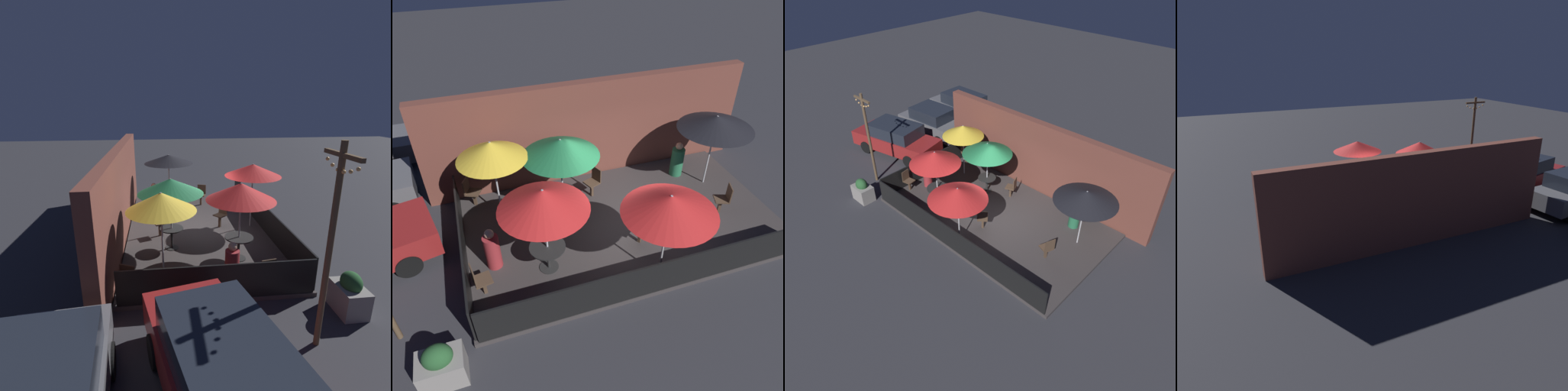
{
  "view_description": "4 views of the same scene",
  "coord_description": "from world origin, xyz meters",
  "views": [
    {
      "loc": [
        -10.7,
        1.32,
        4.82
      ],
      "look_at": [
        0.32,
        0.03,
        1.38
      ],
      "focal_mm": 28.0,
      "sensor_mm": 36.0,
      "label": 1
    },
    {
      "loc": [
        -3.55,
        -7.39,
        7.43
      ],
      "look_at": [
        -1.04,
        -0.03,
        1.34
      ],
      "focal_mm": 35.0,
      "sensor_mm": 36.0,
      "label": 2
    },
    {
      "loc": [
        7.87,
        -9.13,
        9.97
      ],
      "look_at": [
        -0.39,
        -0.51,
        1.21
      ],
      "focal_mm": 35.0,
      "sensor_mm": 36.0,
      "label": 3
    },
    {
      "loc": [
        6.39,
        12.85,
        6.3
      ],
      "look_at": [
        0.54,
        0.42,
        1.03
      ],
      "focal_mm": 35.0,
      "sensor_mm": 36.0,
      "label": 4
    }
  ],
  "objects": [
    {
      "name": "parked_car_0",
      "position": [
        -7.24,
        0.45,
        0.85
      ],
      "size": [
        4.82,
        2.67,
        1.62
      ],
      "rotation": [
        0.0,
        0.0,
        0.22
      ],
      "color": "maroon",
      "rests_on": "ground_plane"
    },
    {
      "name": "planter_box",
      "position": [
        -4.99,
        -3.01,
        0.46
      ],
      "size": [
        0.88,
        0.61,
        1.04
      ],
      "color": "gray",
      "rests_on": "ground_plane"
    },
    {
      "name": "patron_1",
      "position": [
        -3.67,
        -0.49,
        0.65
      ],
      "size": [
        0.45,
        0.45,
        1.19
      ],
      "rotation": [
        0.0,
        0.0,
        6.1
      ],
      "color": "maroon",
      "rests_on": "patio_deck"
    },
    {
      "name": "patio_chair_4",
      "position": [
        -0.36,
        1.44,
        0.65
      ],
      "size": [
        0.52,
        0.52,
        0.96
      ],
      "rotation": [
        0.0,
        0.0,
        -2.78
      ],
      "color": "#4C3828",
      "rests_on": "patio_deck"
    },
    {
      "name": "patio_chair_2",
      "position": [
        0.16,
        -0.95,
        0.64
      ],
      "size": [
        0.56,
        0.56,
        0.94
      ],
      "rotation": [
        0.0,
        0.0,
        2.25
      ],
      "color": "#4C3828",
      "rests_on": "patio_deck"
    },
    {
      "name": "patio_umbrella_1",
      "position": [
        -1.45,
        1.03,
        2.26
      ],
      "size": [
        2.11,
        2.11,
        2.39
      ],
      "color": "#B2B2B7",
      "rests_on": "patio_deck"
    },
    {
      "name": "light_post",
      "position": [
        -5.89,
        -1.77,
        2.33
      ],
      "size": [
        1.1,
        0.12,
        4.2
      ],
      "color": "brown",
      "rests_on": "ground_plane"
    },
    {
      "name": "patio_umbrella_4",
      "position": [
        3.26,
        0.93,
        2.26
      ],
      "size": [
        2.25,
        2.25,
        2.35
      ],
      "color": "#B2B2B7",
      "rests_on": "patio_deck"
    },
    {
      "name": "patio_umbrella_2",
      "position": [
        -3.2,
        1.33,
        2.34
      ],
      "size": [
        1.86,
        1.86,
        2.47
      ],
      "color": "#B2B2B7",
      "rests_on": "patio_deck"
    },
    {
      "name": "patio_chair_3",
      "position": [
        -4.06,
        -1.28,
        0.61
      ],
      "size": [
        0.46,
        0.46,
        0.91
      ],
      "rotation": [
        0.0,
        0.0,
        0.17
      ],
      "color": "#4C3828",
      "rests_on": "patio_deck"
    },
    {
      "name": "building_wall",
      "position": [
        0.0,
        2.8,
        1.62
      ],
      "size": [
        10.38,
        0.36,
        3.25
      ],
      "color": "brown",
      "rests_on": "ground_plane"
    },
    {
      "name": "patio_deck",
      "position": [
        0.0,
        0.0,
        0.06
      ],
      "size": [
        8.78,
        5.14,
        0.12
      ],
      "color": "#383333",
      "rests_on": "ground_plane"
    },
    {
      "name": "patio_umbrella_0",
      "position": [
        -2.4,
        -1.0,
        2.29
      ],
      "size": [
        2.08,
        2.08,
        2.43
      ],
      "color": "#B2B2B7",
      "rests_on": "patio_deck"
    },
    {
      "name": "dining_table_1",
      "position": [
        -1.45,
        1.03,
        0.68
      ],
      "size": [
        0.77,
        0.77,
        0.72
      ],
      "color": "black",
      "rests_on": "patio_deck"
    },
    {
      "name": "fence_front",
      "position": [
        0.0,
        -2.53,
        0.59
      ],
      "size": [
        8.58,
        0.05,
        0.95
      ],
      "color": "black",
      "rests_on": "patio_deck"
    },
    {
      "name": "patio_chair_0",
      "position": [
        -3.94,
        2.16,
        0.62
      ],
      "size": [
        0.53,
        0.53,
        0.92
      ],
      "rotation": [
        0.0,
        0.0,
        -0.43
      ],
      "color": "#4C3828",
      "rests_on": "patio_deck"
    },
    {
      "name": "patio_umbrella_3",
      "position": [
        0.08,
        -2.11,
        2.36
      ],
      "size": [
        2.11,
        2.11,
        2.47
      ],
      "color": "#B2B2B7",
      "rests_on": "patio_deck"
    },
    {
      "name": "patron_0",
      "position": [
        2.62,
        1.64,
        0.64
      ],
      "size": [
        0.57,
        0.57,
        1.18
      ],
      "rotation": [
        0.0,
        0.0,
        0.98
      ],
      "color": "#236642",
      "rests_on": "patio_deck"
    },
    {
      "name": "fence_side_left",
      "position": [
        -4.35,
        0.0,
        0.6
      ],
      "size": [
        0.05,
        4.94,
        0.95
      ],
      "color": "black",
      "rests_on": "patio_deck"
    },
    {
      "name": "patio_chair_1",
      "position": [
        2.91,
        -0.55,
        0.63
      ],
      "size": [
        0.51,
        0.51,
        0.94
      ],
      "rotation": [
        0.0,
        0.0,
        2.8
      ],
      "color": "#4C3828",
      "rests_on": "patio_deck"
    },
    {
      "name": "dining_table_0",
      "position": [
        -2.4,
        -1.0,
        0.7
      ],
      "size": [
        0.88,
        0.88,
        0.74
      ],
      "color": "black",
      "rests_on": "patio_deck"
    },
    {
      "name": "ground_plane",
      "position": [
        0.0,
        0.0,
        0.0
      ],
      "size": [
        60.0,
        60.0,
        0.0
      ],
      "primitive_type": "plane",
      "color": "#2D2D33"
    }
  ]
}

